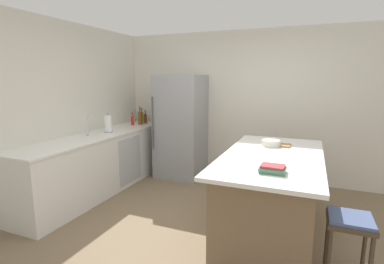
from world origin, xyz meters
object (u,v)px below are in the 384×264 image
at_px(sink_faucet, 88,126).
at_px(cutting_board, 279,145).
at_px(hot_sauce_bottle, 132,120).
at_px(whiskey_bottle, 140,118).
at_px(mixing_bowl, 271,143).
at_px(paper_towel_roll, 108,124).
at_px(refrigerator, 181,126).
at_px(olive_oil_bottle, 142,118).
at_px(bar_stool, 349,229).
at_px(syrup_bottle, 145,118).
at_px(kitchen_island, 271,193).
at_px(cookbook_stack, 273,169).
at_px(vinegar_bottle, 142,117).

xyz_separation_m(sink_faucet, cutting_board, (2.73, 0.40, -0.14)).
bearing_deg(hot_sauce_bottle, whiskey_bottle, 43.74).
distance_m(hot_sauce_bottle, mixing_bowl, 2.74).
xyz_separation_m(sink_faucet, paper_towel_roll, (0.09, 0.36, -0.02)).
height_order(mixing_bowl, cutting_board, mixing_bowl).
height_order(refrigerator, sink_faucet, refrigerator).
xyz_separation_m(refrigerator, olive_oil_bottle, (-0.80, -0.03, 0.12)).
distance_m(whiskey_bottle, hot_sauce_bottle, 0.15).
relative_size(bar_stool, syrup_bottle, 2.49).
height_order(paper_towel_roll, syrup_bottle, paper_towel_roll).
bearing_deg(syrup_bottle, paper_towel_roll, -92.53).
bearing_deg(mixing_bowl, paper_towel_roll, 179.34).
bearing_deg(kitchen_island, olive_oil_bottle, 151.29).
height_order(hot_sauce_bottle, mixing_bowl, hot_sauce_bottle).
bearing_deg(refrigerator, whiskey_bottle, -171.81).
height_order(sink_faucet, whiskey_bottle, whiskey_bottle).
xyz_separation_m(paper_towel_roll, olive_oil_bottle, (0.03, 0.96, -0.02)).
bearing_deg(bar_stool, refrigerator, 139.83).
relative_size(olive_oil_bottle, cookbook_stack, 1.20).
bearing_deg(mixing_bowl, cookbook_stack, -81.94).
xyz_separation_m(olive_oil_bottle, cutting_board, (2.62, -0.92, -0.10)).
relative_size(bar_stool, vinegar_bottle, 2.26).
xyz_separation_m(olive_oil_bottle, mixing_bowl, (2.52, -0.99, -0.07)).
distance_m(sink_faucet, olive_oil_bottle, 1.32).
relative_size(bar_stool, mixing_bowl, 2.81).
distance_m(kitchen_island, mixing_bowl, 0.67).
bearing_deg(paper_towel_roll, cutting_board, 0.86).
relative_size(syrup_bottle, cookbook_stack, 1.07).
xyz_separation_m(bar_stool, cookbook_stack, (-0.66, 0.03, 0.44)).
bearing_deg(syrup_bottle, refrigerator, -4.65).
xyz_separation_m(syrup_bottle, olive_oil_bottle, (-0.02, -0.10, 0.02)).
xyz_separation_m(syrup_bottle, cutting_board, (2.60, -1.01, -0.08)).
bearing_deg(whiskey_bottle, kitchen_island, -27.44).
height_order(cookbook_stack, cutting_board, cookbook_stack).
bearing_deg(olive_oil_bottle, whiskey_bottle, -82.83).
bearing_deg(mixing_bowl, whiskey_bottle, 160.14).
xyz_separation_m(bar_stool, vinegar_bottle, (-3.45, 2.31, 0.51)).
bearing_deg(vinegar_bottle, mixing_bowl, -24.18).
relative_size(paper_towel_roll, hot_sauce_bottle, 1.35).
bearing_deg(syrup_bottle, hot_sauce_bottle, -111.95).
height_order(vinegar_bottle, cutting_board, vinegar_bottle).
xyz_separation_m(refrigerator, hot_sauce_bottle, (-0.89, -0.21, 0.09)).
xyz_separation_m(paper_towel_roll, mixing_bowl, (2.55, -0.03, -0.09)).
bearing_deg(whiskey_bottle, refrigerator, 8.19).
bearing_deg(cutting_board, whiskey_bottle, 162.18).
bearing_deg(hot_sauce_bottle, mixing_bowl, -17.12).
bearing_deg(cutting_board, syrup_bottle, 158.68).
height_order(kitchen_island, hot_sauce_bottle, hot_sauce_bottle).
bearing_deg(mixing_bowl, bar_stool, -54.11).
bearing_deg(syrup_bottle, mixing_bowl, -23.40).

